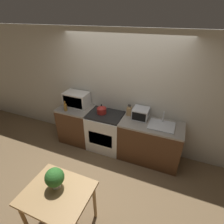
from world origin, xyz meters
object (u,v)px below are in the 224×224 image
object	(u,v)px
stove_range	(106,131)
kettle	(102,109)
toaster_oven	(141,113)
dining_table	(58,197)
microwave	(77,99)
bottle	(65,107)

from	to	relation	value
stove_range	kettle	bearing A→B (deg)	172.87
stove_range	kettle	world-z (taller)	kettle
toaster_oven	dining_table	distance (m)	2.14
stove_range	microwave	size ratio (longest dim) A/B	1.61
bottle	toaster_oven	world-z (taller)	bottle
microwave	toaster_oven	distance (m)	1.53
stove_range	toaster_oven	bearing A→B (deg)	10.15
kettle	microwave	bearing A→B (deg)	171.77
toaster_oven	dining_table	xyz separation A→B (m)	(-0.59, -2.02, -0.34)
stove_range	dining_table	world-z (taller)	stove_range
bottle	dining_table	world-z (taller)	bottle
bottle	toaster_oven	xyz separation A→B (m)	(1.63, 0.32, 0.02)
stove_range	dining_table	distance (m)	1.91
kettle	bottle	size ratio (longest dim) A/B	0.94
toaster_oven	dining_table	bearing A→B (deg)	-106.32
microwave	bottle	size ratio (longest dim) A/B	2.42
toaster_oven	bottle	bearing A→B (deg)	-168.95
kettle	microwave	distance (m)	0.70
stove_range	bottle	distance (m)	1.06
kettle	toaster_oven	size ratio (longest dim) A/B	0.68
stove_range	kettle	distance (m)	0.55
kettle	microwave	world-z (taller)	microwave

